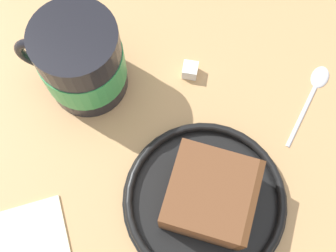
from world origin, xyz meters
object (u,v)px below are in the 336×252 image
Objects in this scene: cake_slice at (209,196)px; teaspoon at (314,87)px; small_plate at (204,200)px; tea_mug at (80,61)px; sugar_cube at (189,70)px.

cake_slice reaches higher than teaspoon.
cake_slice is at bearing -98.01° from small_plate.
small_plate is at bearing 143.14° from teaspoon.
tea_mug is 26.72cm from teaspoon.
sugar_cube is at bearing 14.38° from cake_slice.
cake_slice is (-0.04, -0.27, 2.85)cm from small_plate.
teaspoon is 14.63cm from sugar_cube.
cake_slice is 15.42cm from sugar_cube.
sugar_cube is (2.77, -11.51, -4.26)cm from tea_mug.
cake_slice is 0.79× the size of tea_mug.
small_plate is 1.60× the size of teaspoon.
small_plate is 10.30× the size of sugar_cube.
cake_slice is 5.51× the size of sugar_cube.
tea_mug is at bearing 51.62° from small_plate.
small_plate is 1.48× the size of tea_mug.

